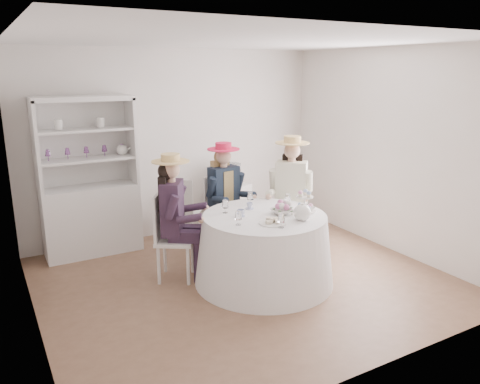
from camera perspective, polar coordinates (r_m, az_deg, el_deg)
ground at (r=5.62m, az=0.51°, el=-10.63°), size 4.50×4.50×0.00m
ceiling at (r=5.09m, az=0.58°, el=18.02°), size 4.50×4.50×0.00m
wall_back at (r=6.96m, az=-7.76°, el=5.87°), size 4.50×0.00×4.50m
wall_front at (r=3.65m, az=16.47°, el=-2.76°), size 4.50×0.00×4.50m
wall_left at (r=4.53m, az=-24.92°, el=-0.18°), size 0.00×4.50×4.50m
wall_right at (r=6.59m, az=17.80°, el=4.79°), size 0.00×4.50×4.50m
tea_table at (r=5.44m, az=2.94°, el=-6.91°), size 1.61×1.61×0.81m
hutch at (r=6.50m, az=-17.79°, el=-0.85°), size 1.30×0.64×2.09m
side_table at (r=7.15m, az=-1.15°, el=-1.89°), size 0.61×0.61×0.72m
hatbox at (r=7.02m, az=-1.17°, el=2.18°), size 0.40×0.40×0.32m
guest_left at (r=5.41m, az=-7.98°, el=-2.20°), size 0.64×0.60×1.50m
guest_mid at (r=6.17m, az=-1.87°, el=0.06°), size 0.55×0.58×1.49m
guest_right at (r=6.23m, az=6.20°, el=0.51°), size 0.66×0.67×1.57m
spare_chair at (r=6.59m, az=-7.03°, el=-2.05°), size 0.56×0.56×0.96m
teacup_a at (r=5.24m, az=0.08°, el=-2.63°), size 0.12×0.12×0.07m
teacup_b at (r=5.52m, az=1.18°, el=-1.74°), size 0.08×0.08×0.07m
teacup_c at (r=5.50m, az=4.98°, el=-1.85°), size 0.11×0.11×0.07m
flower_bowl at (r=5.34m, az=5.06°, el=-2.42°), size 0.26×0.26×0.06m
flower_arrangement at (r=5.36m, az=5.19°, el=-1.69°), size 0.19×0.19×0.07m
table_teapot at (r=5.15m, az=7.61°, el=-2.50°), size 0.26×0.19×0.20m
sandwich_plate at (r=5.02m, az=3.97°, el=-3.68°), size 0.29×0.29×0.06m
cupcake_stand at (r=5.45m, az=7.87°, el=-1.45°), size 0.26×0.26×0.25m
stemware_set at (r=5.28m, az=3.01°, el=-2.04°), size 0.94×0.98×0.15m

